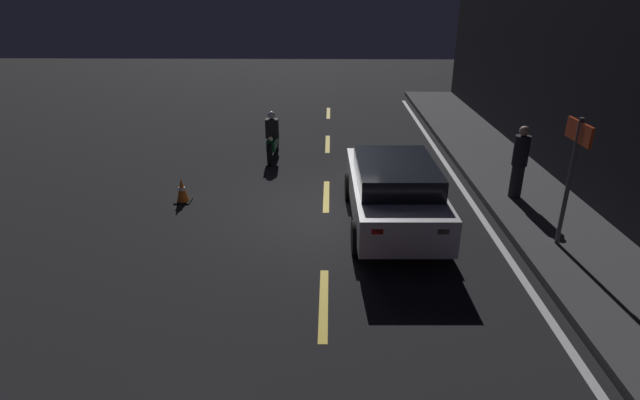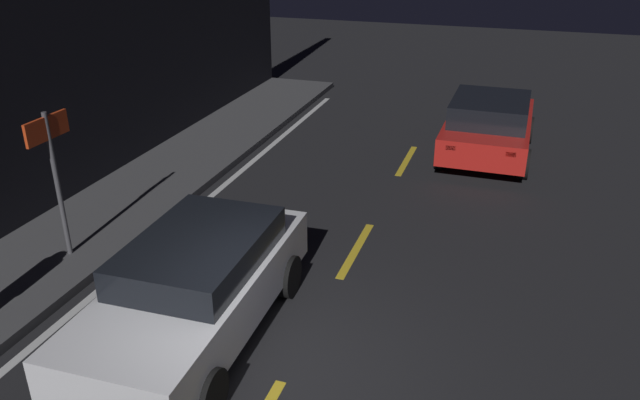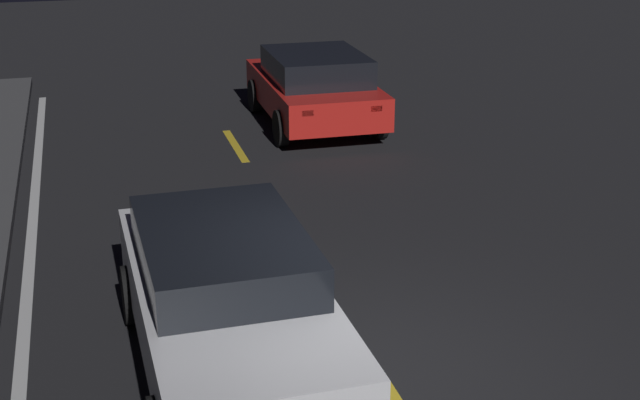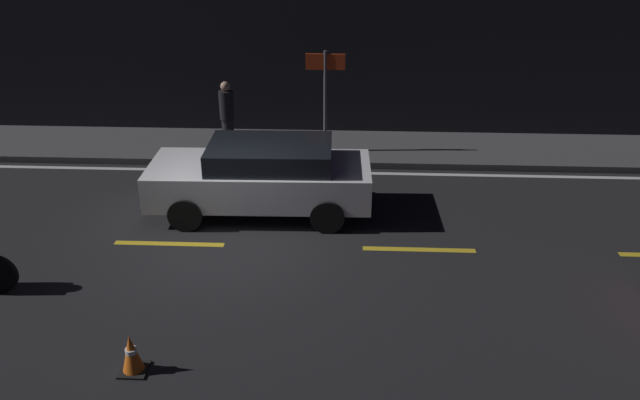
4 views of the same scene
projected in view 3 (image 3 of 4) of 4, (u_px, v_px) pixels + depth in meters
name	position (u px, v px, depth m)	size (l,w,h in m)	color
ground_plane	(380.00, 377.00, 8.70)	(56.00, 56.00, 0.00)	black
lane_dash_d	(295.00, 241.00, 11.86)	(2.00, 0.14, 0.01)	gold
lane_dash_e	(235.00, 146.00, 15.92)	(2.00, 0.14, 0.01)	gold
sedan_white	(227.00, 299.00, 8.57)	(4.30, 1.91, 1.43)	silver
taxi_red	(314.00, 86.00, 16.93)	(4.02, 2.05, 1.43)	red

